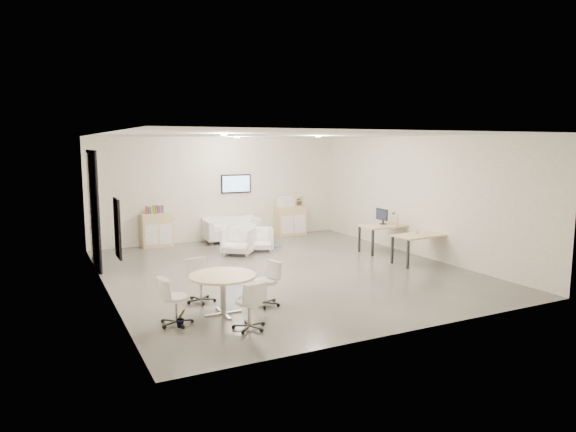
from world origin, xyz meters
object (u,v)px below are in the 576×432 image
(sideboard_left, at_px, (157,230))
(desk_front, at_px, (421,237))
(armchair_right, at_px, (260,238))
(desk_rear, at_px, (386,228))
(sideboard_right, at_px, (291,220))
(armchair_left, at_px, (238,239))
(round_table, at_px, (223,279))
(loveseat, at_px, (232,230))

(sideboard_left, bearing_deg, desk_front, -42.88)
(armchair_right, distance_m, desk_rear, 3.53)
(sideboard_right, distance_m, armchair_left, 3.33)
(armchair_right, bearing_deg, sideboard_right, 64.89)
(sideboard_right, height_order, armchair_right, sideboard_right)
(desk_front, bearing_deg, armchair_left, 136.12)
(sideboard_left, relative_size, armchair_right, 1.39)
(armchair_left, bearing_deg, sideboard_left, 165.45)
(armchair_right, bearing_deg, round_table, -99.83)
(round_table, bearing_deg, loveseat, 68.49)
(sideboard_left, height_order, sideboard_right, sideboard_left)
(armchair_right, height_order, desk_rear, desk_rear)
(desk_rear, xyz_separation_m, round_table, (-5.85, -3.04, -0.05))
(loveseat, height_order, armchair_left, armchair_left)
(desk_rear, distance_m, desk_front, 1.52)
(loveseat, bearing_deg, desk_rear, -42.07)
(loveseat, distance_m, armchair_left, 1.95)
(round_table, bearing_deg, armchair_left, 65.96)
(sideboard_right, xyz_separation_m, armchair_right, (-1.89, -1.85, -0.13))
(sideboard_right, bearing_deg, desk_front, -77.67)
(desk_rear, relative_size, round_table, 1.24)
(armchair_left, xyz_separation_m, desk_front, (3.74, -3.05, 0.25))
(sideboard_left, bearing_deg, sideboard_right, -0.11)
(sideboard_left, xyz_separation_m, armchair_right, (2.50, -1.86, -0.14))
(sideboard_right, bearing_deg, armchair_right, -135.58)
(armchair_left, relative_size, desk_rear, 0.57)
(loveseat, relative_size, desk_front, 1.18)
(loveseat, height_order, armchair_right, loveseat)
(desk_front, height_order, round_table, desk_front)
(desk_front, bearing_deg, desk_rear, 82.69)
(loveseat, bearing_deg, armchair_left, -101.25)
(sideboard_left, xyz_separation_m, armchair_left, (1.75, -2.05, -0.08))
(sideboard_right, xyz_separation_m, round_table, (-4.67, -6.61, 0.15))
(armchair_right, height_order, desk_front, desk_front)
(desk_front, xyz_separation_m, round_table, (-5.78, -1.51, -0.03))
(sideboard_left, relative_size, armchair_left, 1.19)
(loveseat, bearing_deg, round_table, -107.77)
(armchair_right, bearing_deg, sideboard_left, 163.83)
(armchair_right, bearing_deg, loveseat, 118.70)
(loveseat, xyz_separation_m, round_table, (-2.54, -6.44, 0.29))
(loveseat, distance_m, round_table, 6.93)
(loveseat, relative_size, desk_rear, 1.19)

